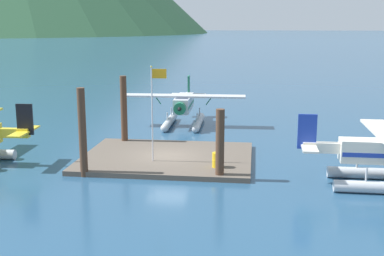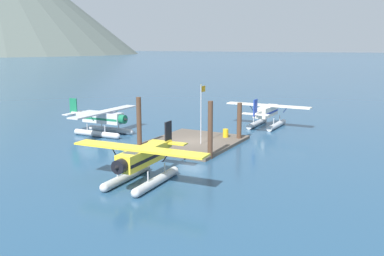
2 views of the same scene
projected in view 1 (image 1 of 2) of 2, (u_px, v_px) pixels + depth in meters
ground_plane at (167, 160)px, 31.75m from camera, size 1200.00×1200.00×0.00m
dock_platform at (167, 158)px, 31.72m from camera, size 10.70×8.36×0.30m
piling_near_left at (82, 133)px, 27.85m from camera, size 0.44×0.44×5.10m
piling_near_right at (220, 145)px, 27.37m from camera, size 0.48×0.48×4.01m
piling_far_left at (124, 111)px, 35.33m from camera, size 0.46×0.46×4.96m
flagpole at (154, 102)px, 29.71m from camera, size 0.95×0.10×5.81m
fuel_drum at (217, 160)px, 29.03m from camera, size 0.62×0.62×0.88m
seaplane_silver_bow_centre at (184, 107)px, 42.07m from camera, size 10.44×7.98×3.84m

